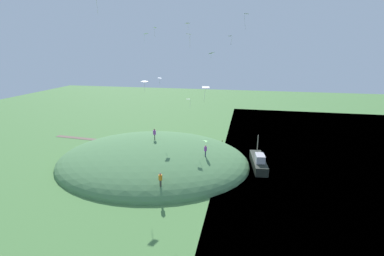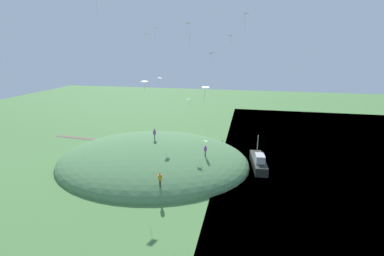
% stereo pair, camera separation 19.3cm
% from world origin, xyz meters
% --- Properties ---
extents(ground_plane, '(160.00, 160.00, 0.00)m').
position_xyz_m(ground_plane, '(0.00, 0.00, 0.00)').
color(ground_plane, '#4B7C3F').
extents(grass_hill, '(30.99, 26.47, 6.29)m').
position_xyz_m(grass_hill, '(6.94, 3.76, 0.00)').
color(grass_hill, '#4D7D4A').
rests_on(grass_hill, ground_plane).
extents(dirt_path, '(12.15, 2.05, 0.04)m').
position_xyz_m(dirt_path, '(25.08, -4.48, 0.02)').
color(dirt_path, '#6F584F').
rests_on(dirt_path, ground_plane).
extents(boat_on_lake, '(2.70, 7.77, 4.54)m').
position_xyz_m(boat_on_lake, '(-9.82, 2.72, 0.84)').
color(boat_on_lake, black).
rests_on(boat_on_lake, lake_water).
extents(person_on_hilltop, '(0.60, 0.60, 1.85)m').
position_xyz_m(person_on_hilltop, '(7.15, 2.05, 4.27)').
color(person_on_hilltop, '#373B33').
rests_on(person_on_hilltop, grass_hill).
extents(person_with_child, '(0.54, 0.54, 1.76)m').
position_xyz_m(person_with_child, '(2.17, 14.51, 2.65)').
color(person_with_child, '#3F3C37').
rests_on(person_with_child, grass_hill).
extents(person_near_shore, '(0.40, 0.40, 1.72)m').
position_xyz_m(person_near_shore, '(-2.01, 6.11, 3.59)').
color(person_near_shore, '#2A2753').
rests_on(person_near_shore, grass_hill).
extents(kite_0, '(0.69, 0.91, 1.24)m').
position_xyz_m(kite_0, '(6.61, 5.52, 19.58)').
color(kite_0, white).
extents(kite_2, '(1.00, 1.20, 1.19)m').
position_xyz_m(kite_2, '(-1.40, -2.90, 16.93)').
color(kite_2, white).
extents(kite_3, '(0.72, 0.74, 1.53)m').
position_xyz_m(kite_3, '(6.90, 0.67, 20.61)').
color(kite_3, white).
extents(kite_4, '(0.69, 0.55, 1.44)m').
position_xyz_m(kite_4, '(1.67, 0.68, 9.75)').
color(kite_4, silver).
extents(kite_5, '(0.61, 0.87, 1.41)m').
position_xyz_m(kite_5, '(7.53, -2.77, 12.69)').
color(kite_5, white).
extents(kite_6, '(0.64, 0.73, 1.16)m').
position_xyz_m(kite_6, '(-5.00, 6.16, 19.13)').
color(kite_6, white).
extents(kite_7, '(0.71, 0.59, 2.04)m').
position_xyz_m(kite_7, '(-6.76, 2.02, 22.00)').
color(kite_7, silver).
extents(kite_8, '(1.13, 0.90, 2.06)m').
position_xyz_m(kite_8, '(-1.91, 6.07, 12.47)').
color(kite_8, silver).
extents(kite_9, '(0.80, 0.92, 1.14)m').
position_xyz_m(kite_9, '(2.35, -1.87, 21.47)').
color(kite_9, white).
extents(kite_10, '(0.66, 0.86, 1.59)m').
position_xyz_m(kite_10, '(-0.33, 9.51, 19.22)').
color(kite_10, white).
extents(kite_11, '(0.93, 1.13, 1.46)m').
position_xyz_m(kite_11, '(6.60, 6.82, 13.20)').
color(kite_11, white).
extents(mooring_post, '(0.14, 0.14, 1.24)m').
position_xyz_m(mooring_post, '(-3.43, -5.42, 0.62)').
color(mooring_post, brown).
rests_on(mooring_post, ground_plane).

